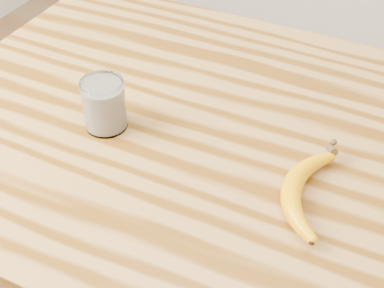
% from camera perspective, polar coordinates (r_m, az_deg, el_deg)
% --- Properties ---
extents(table, '(1.20, 0.80, 0.90)m').
position_cam_1_polar(table, '(1.00, 5.49, -5.10)').
color(table, '#9F7037').
rests_on(table, ground).
extents(smoothie_glass, '(0.07, 0.07, 0.09)m').
position_cam_1_polar(smoothie_glass, '(0.92, -9.34, 4.14)').
color(smoothie_glass, white).
rests_on(smoothie_glass, table).
extents(banana, '(0.13, 0.27, 0.03)m').
position_cam_1_polar(banana, '(0.82, 10.56, -4.61)').
color(banana, '#E99600').
rests_on(banana, table).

